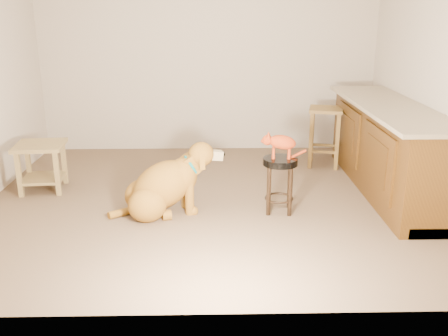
{
  "coord_description": "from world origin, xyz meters",
  "views": [
    {
      "loc": [
        0.06,
        -4.8,
        1.91
      ],
      "look_at": [
        0.16,
        -0.3,
        0.45
      ],
      "focal_mm": 40.0,
      "sensor_mm": 36.0,
      "label": 1
    }
  ],
  "objects_px": {
    "wood_stool": "(324,136)",
    "side_table": "(41,160)",
    "golden_retriever": "(164,187)",
    "padded_stool": "(280,174)",
    "tabby_kitten": "(280,143)"
  },
  "relations": [
    {
      "from": "padded_stool",
      "to": "golden_retriever",
      "type": "height_order",
      "value": "golden_retriever"
    },
    {
      "from": "wood_stool",
      "to": "golden_retriever",
      "type": "distance_m",
      "value": 2.39
    },
    {
      "from": "side_table",
      "to": "wood_stool",
      "type": "bearing_deg",
      "value": 14.2
    },
    {
      "from": "side_table",
      "to": "golden_retriever",
      "type": "distance_m",
      "value": 1.54
    },
    {
      "from": "padded_stool",
      "to": "tabby_kitten",
      "type": "bearing_deg",
      "value": 167.75
    },
    {
      "from": "side_table",
      "to": "padded_stool",
      "type": "bearing_deg",
      "value": -14.84
    },
    {
      "from": "tabby_kitten",
      "to": "wood_stool",
      "type": "bearing_deg",
      "value": 69.29
    },
    {
      "from": "golden_retriever",
      "to": "side_table",
      "type": "bearing_deg",
      "value": 138.51
    },
    {
      "from": "wood_stool",
      "to": "side_table",
      "type": "distance_m",
      "value": 3.34
    },
    {
      "from": "golden_retriever",
      "to": "tabby_kitten",
      "type": "relative_size",
      "value": 2.53
    },
    {
      "from": "side_table",
      "to": "golden_retriever",
      "type": "relative_size",
      "value": 0.48
    },
    {
      "from": "wood_stool",
      "to": "golden_retriever",
      "type": "xyz_separation_m",
      "value": [
        -1.86,
        -1.5,
        -0.11
      ]
    },
    {
      "from": "wood_stool",
      "to": "tabby_kitten",
      "type": "bearing_deg",
      "value": -117.25
    },
    {
      "from": "golden_retriever",
      "to": "tabby_kitten",
      "type": "bearing_deg",
      "value": -14.11
    },
    {
      "from": "tabby_kitten",
      "to": "side_table",
      "type": "bearing_deg",
      "value": 171.68
    }
  ]
}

